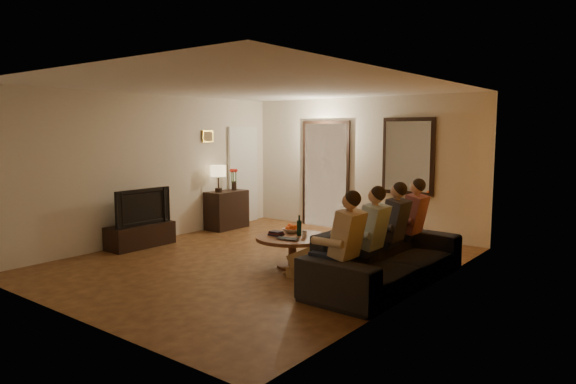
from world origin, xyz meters
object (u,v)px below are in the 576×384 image
Objects in this scene: tv_stand at (141,235)px; bowl at (292,230)px; table_lamp at (218,178)px; laptop at (286,239)px; person_a at (343,251)px; person_b at (368,242)px; sofa at (386,256)px; wine_bottle at (299,225)px; person_d at (410,227)px; dresser at (227,210)px; tv at (139,206)px; dog at (305,259)px; coffee_table at (292,251)px; person_c at (390,234)px.

tv_stand is 2.77m from bowl.
table_lamp is 1.64× the size of laptop.
person_b is (0.00, 0.60, 0.00)m from person_a.
sofa is at bearing 83.66° from person_a.
bowl is 0.84× the size of wine_bottle.
table_lamp is 0.45× the size of person_d.
table_lamp is at bearing -90.00° from dresser.
laptop is (0.28, -0.50, -0.02)m from bowl.
sofa reaches higher than laptop.
tv reaches higher than wine_bottle.
person_b is at bearing -14.82° from wine_bottle.
wine_bottle reaches higher than dog.
person_b is 3.87× the size of wine_bottle.
person_d is 1.13× the size of coffee_table.
dog is at bearing -87.20° from tv.
wine_bottle is 0.41m from laptop.
coffee_table is 3.22× the size of laptop.
coffee_table is 0.38m from bowl.
person_a is 0.60m from person_b.
tv_stand is at bearing 99.84° from sofa.
dog is at bearing -37.29° from coffee_table.
dresser is 0.74× the size of tv_stand.
wine_bottle is (2.87, 0.66, 0.41)m from tv_stand.
person_c is at bearing 17.23° from laptop.
sofa is 2.41× the size of coffee_table.
table_lamp is 4.74m from person_a.
dog is (-0.86, 0.46, -0.32)m from person_a.
bowl is at bearing 145.47° from person_a.
person_b is at bearing 90.00° from person_a.
tv is (0.00, -1.86, -0.34)m from table_lamp.
sofa is at bearing -18.96° from dresser.
person_c is at bearing -90.00° from person_d.
bowl is (-0.69, 0.61, 0.20)m from dog.
person_d is at bearing -7.82° from dresser.
laptop is at bearing -28.50° from table_lamp.
person_d is 1.72m from bowl.
person_b is 4.63× the size of bowl.
dresser reaches higher than laptop.
laptop is (-1.28, -0.03, -0.14)m from person_b.
coffee_table is at bearing 138.50° from dog.
person_c is 1.00× the size of person_d.
dog is 0.75m from wine_bottle.
dresser is at bearing 172.18° from person_d.
dresser is 0.71× the size of person_c.
coffee_table is (-1.38, -0.35, -0.38)m from person_c.
sofa is at bearing 20.46° from dog.
tv is 0.42× the size of sofa.
coffee_table is (-0.51, 0.39, -0.06)m from dog.
person_a is at bearing -27.20° from table_lamp.
table_lamp is 0.21× the size of sofa.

